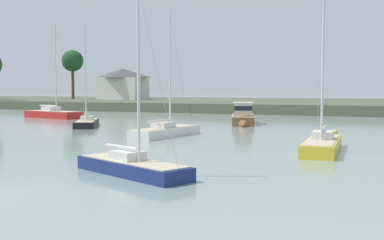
% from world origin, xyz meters
% --- Properties ---
extents(far_shore_bank, '(247.00, 55.42, 1.55)m').
position_xyz_m(far_shore_bank, '(0.00, 86.00, 0.78)').
color(far_shore_bank, '#4C563D').
rests_on(far_shore_bank, ground).
extents(sailboat_yellow, '(2.29, 7.76, 12.06)m').
position_xyz_m(sailboat_yellow, '(9.39, 17.86, 0.25)').
color(sailboat_yellow, gold).
rests_on(sailboat_yellow, ground).
extents(sailboat_black, '(5.19, 7.10, 10.98)m').
position_xyz_m(sailboat_black, '(-15.91, 28.98, 0.22)').
color(sailboat_black, black).
rests_on(sailboat_black, ground).
extents(sailboat_white, '(3.04, 7.89, 10.80)m').
position_xyz_m(sailboat_white, '(-3.79, 22.84, 0.23)').
color(sailboat_white, white).
rests_on(sailboat_white, ground).
extents(sailboat_navy, '(6.73, 4.23, 8.91)m').
position_xyz_m(sailboat_navy, '(2.58, 6.34, 0.20)').
color(sailboat_navy, navy).
rests_on(sailboat_navy, ground).
extents(sailboat_red, '(9.80, 5.08, 13.28)m').
position_xyz_m(sailboat_red, '(-28.99, 39.76, 0.27)').
color(sailboat_red, '#B2231E').
rests_on(sailboat_red, ground).
extents(cruiser_wood, '(4.67, 8.88, 4.28)m').
position_xyz_m(cruiser_wood, '(-1.83, 38.04, 0.60)').
color(cruiser_wood, brown).
rests_on(cruiser_wood, ground).
extents(mooring_buoy_yellow, '(0.50, 0.50, 0.55)m').
position_xyz_m(mooring_buoy_yellow, '(8.62, 31.29, 0.09)').
color(mooring_buoy_yellow, yellow).
rests_on(mooring_buoy_yellow, ground).
extents(shore_tree_center_right, '(5.13, 5.13, 11.64)m').
position_xyz_m(shore_tree_center_right, '(-57.73, 82.48, 10.49)').
color(shore_tree_center_right, brown).
rests_on(shore_tree_center_right, far_shore_bank).
extents(cottage_eastern, '(10.96, 7.15, 6.98)m').
position_xyz_m(cottage_eastern, '(-43.74, 82.15, 5.16)').
color(cottage_eastern, silver).
rests_on(cottage_eastern, far_shore_bank).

